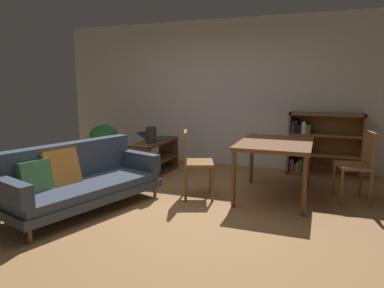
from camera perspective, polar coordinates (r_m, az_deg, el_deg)
The scene contains 11 objects.
ground_plane at distance 4.30m, azimuth -3.94°, elevation -11.05°, with size 8.16×8.16×0.00m, color #9E7042.
back_wall_panel at distance 6.57m, azimuth 5.83°, elevation 8.28°, with size 6.80×0.10×2.70m, color silver.
fabric_couch at distance 4.50m, azimuth -18.44°, elevation -5.52°, with size 1.33×2.08×0.80m.
media_console at distance 5.94m, azimuth -6.09°, elevation -2.31°, with size 0.38×1.13×0.58m.
open_laptop at distance 6.02m, azimuth -6.43°, elevation 1.02°, with size 0.50×0.41×0.12m.
desk_speaker at distance 5.68m, azimuth -6.77°, elevation 1.52°, with size 0.17×0.17×0.26m.
potted_floor_plant at distance 6.44m, azimuth -14.39°, elevation 0.51°, with size 0.50×0.50×0.80m.
dining_table at distance 4.76m, azimuth 13.60°, elevation -0.54°, with size 0.94×1.26×0.77m.
dining_chair_near at distance 4.99m, azimuth 25.94°, elevation -2.63°, with size 0.47×0.52×0.94m.
dining_chair_far at distance 4.65m, azimuth 0.27°, elevation -2.58°, with size 0.51×0.54×0.92m.
bookshelf at distance 6.24m, azimuth 20.30°, elevation -0.07°, with size 1.18×0.34×1.05m.
Camera 1 is at (1.68, -3.65, 1.55)m, focal length 32.22 mm.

